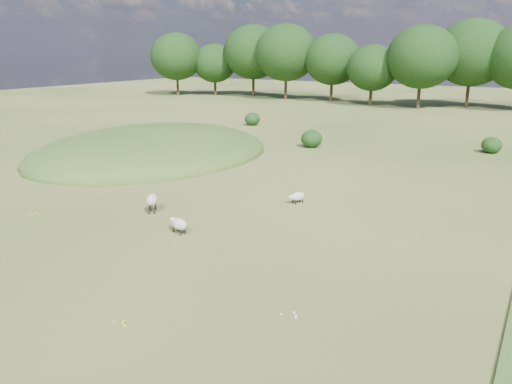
# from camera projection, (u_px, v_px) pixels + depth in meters

# --- Properties ---
(ground) EXTENTS (160.00, 160.00, 0.00)m
(ground) POSITION_uv_depth(u_px,v_px,m) (340.00, 152.00, 38.65)
(ground) COLOR #34551A
(ground) RESTS_ON ground
(mound) EXTENTS (16.00, 20.00, 4.00)m
(mound) POSITION_uv_depth(u_px,v_px,m) (153.00, 154.00, 37.99)
(mound) COLOR #33561E
(mound) RESTS_ON ground
(treeline) EXTENTS (96.28, 14.66, 11.70)m
(treeline) POSITION_uv_depth(u_px,v_px,m) (434.00, 58.00, 66.57)
(treeline) COLOR black
(treeline) RESTS_ON ground
(shrubs) EXTENTS (24.88, 9.64, 1.41)m
(shrubs) POSITION_uv_depth(u_px,v_px,m) (330.00, 132.00, 43.65)
(shrubs) COLOR black
(shrubs) RESTS_ON ground
(sheep_1) EXTENTS (1.23, 0.81, 0.68)m
(sheep_1) POSITION_uv_depth(u_px,v_px,m) (179.00, 224.00, 21.49)
(sheep_1) COLOR beige
(sheep_1) RESTS_ON ground
(sheep_2) EXTENTS (0.74, 1.05, 0.59)m
(sheep_2) POSITION_uv_depth(u_px,v_px,m) (297.00, 196.00, 25.69)
(sheep_2) COLOR beige
(sheep_2) RESTS_ON ground
(sheep_3) EXTENTS (1.06, 1.23, 0.90)m
(sheep_3) POSITION_uv_depth(u_px,v_px,m) (152.00, 200.00, 24.20)
(sheep_3) COLOR beige
(sheep_3) RESTS_ON ground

